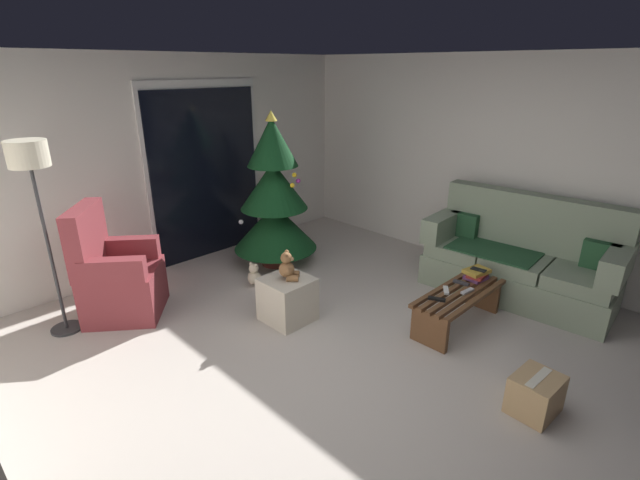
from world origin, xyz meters
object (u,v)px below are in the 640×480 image
Objects in this scene: remote_graphite at (461,283)px; book_stack at (477,274)px; floor_lamp at (32,174)px; teddy_bear_chestnut at (288,267)px; couch at (520,260)px; remote_silver at (467,291)px; cardboard_box_taped_mid_floor at (535,394)px; coffee_table at (459,303)px; remote_black at (437,299)px; armchair at (117,277)px; christmas_tree at (274,200)px; remote_white at (446,290)px; teddy_bear_cream_by_tree at (255,276)px; ottoman at (287,299)px; cell_phone at (479,270)px.

remote_graphite is 0.21m from book_stack.
floor_lamp is 6.25× the size of teddy_bear_chestnut.
couch is 1.01m from remote_silver.
teddy_bear_chestnut is 0.78× the size of cardboard_box_taped_mid_floor.
coffee_table is at bearing -176.57° from book_stack.
armchair reaches higher than remote_black.
coffee_table is 2.46m from christmas_tree.
floor_lamp is at bearing -126.80° from remote_silver.
remote_white reaches higher than teddy_bear_cream_by_tree.
remote_black is at bearing 176.36° from book_stack.
remote_white is at bearing -48.99° from teddy_bear_chestnut.
teddy_bear_chestnut is 1.00× the size of teddy_bear_cream_by_tree.
coffee_table is 3.86× the size of teddy_bear_chestnut.
couch is 12.75× the size of remote_silver.
armchair is 2.57× the size of ottoman.
floor_lamp reaches higher than armchair.
cell_phone is 1.88m from teddy_bear_chestnut.
armchair reaches higher than teddy_bear_chestnut.
coffee_table is 1.66m from teddy_bear_chestnut.
christmas_tree reaches higher than teddy_bear_chestnut.
floor_lamp is 2.46m from ottoman.
remote_silver is 1.71m from teddy_bear_chestnut.
cell_phone reaches higher than cardboard_box_taped_mid_floor.
remote_graphite is 0.55× the size of teddy_bear_cream_by_tree.
floor_lamp is at bearing 175.03° from christmas_tree.
floor_lamp is (-2.61, 2.48, 1.13)m from remote_white.
remote_black is at bearing 70.69° from cardboard_box_taped_mid_floor.
book_stack is 1.89m from ottoman.
cardboard_box_taped_mid_floor is (-0.71, -0.94, -0.23)m from remote_silver.
remote_black is 0.09× the size of floor_lamp.
cell_phone reaches higher than ottoman.
remote_graphite is at bearing 165.07° from book_stack.
book_stack is 2.39m from teddy_bear_cream_by_tree.
book_stack is 0.15× the size of floor_lamp.
couch reaches higher than teddy_bear_chestnut.
armchair is 3.82m from cardboard_box_taped_mid_floor.
couch is 1.15m from remote_white.
book_stack is (0.32, 0.08, 0.04)m from remote_silver.
remote_white reaches higher than cardboard_box_taped_mid_floor.
remote_silver is 0.43× the size of cardboard_box_taped_mid_floor.
remote_white is at bearing 163.58° from cell_phone.
remote_white is 3.20m from armchair.
christmas_tree reaches higher than remote_graphite.
book_stack is at bearing -39.94° from floor_lamp.
cardboard_box_taped_mid_floor is at bearing -60.51° from floor_lamp.
couch is at bearing -48.99° from teddy_bear_cream_by_tree.
ottoman is (1.62, -1.34, -1.29)m from floor_lamp.
teddy_bear_cream_by_tree is at bearing -15.71° from floor_lamp.
teddy_bear_cream_by_tree is at bearing 112.26° from remote_graphite.
floor_lamp is at bearing 140.27° from teddy_bear_chestnut.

